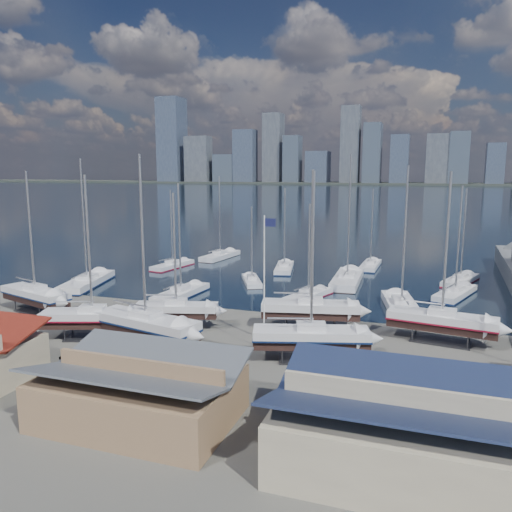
% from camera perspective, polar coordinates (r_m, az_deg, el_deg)
% --- Properties ---
extents(ground, '(1400.00, 1400.00, 0.00)m').
position_cam_1_polar(ground, '(47.81, -2.77, -9.60)').
color(ground, '#605E59').
rests_on(ground, ground).
extents(water, '(1400.00, 600.00, 0.40)m').
position_cam_1_polar(water, '(352.68, 16.20, 6.72)').
color(water, '#1B303F').
rests_on(water, ground).
extents(far_shore, '(1400.00, 80.00, 2.20)m').
position_cam_1_polar(far_shore, '(612.33, 17.42, 7.88)').
color(far_shore, '#2D332D').
rests_on(far_shore, ground).
extents(skyline, '(639.14, 43.80, 107.69)m').
position_cam_1_polar(skyline, '(606.63, 16.84, 11.49)').
color(skyline, '#475166').
rests_on(skyline, far_shore).
extents(shed_grey, '(12.60, 8.40, 4.17)m').
position_cam_1_polar(shed_grey, '(33.72, -13.17, -14.44)').
color(shed_grey, '#8C6B4C').
rests_on(shed_grey, ground).
extents(shed_blue, '(13.65, 9.45, 4.71)m').
position_cam_1_polar(shed_blue, '(29.18, 16.12, -17.99)').
color(shed_blue, '#BFB293').
rests_on(shed_blue, ground).
extents(sailboat_cradle_0, '(10.13, 5.34, 15.78)m').
position_cam_1_polar(sailboat_cradle_0, '(61.35, -23.91, -4.09)').
color(sailboat_cradle_0, '#2D2D33').
rests_on(sailboat_cradle_0, ground).
extents(sailboat_cradle_1, '(9.89, 5.69, 15.47)m').
position_cam_1_polar(sailboat_cradle_1, '(50.18, -18.16, -6.70)').
color(sailboat_cradle_1, '#2D2D33').
rests_on(sailboat_cradle_1, ground).
extents(sailboat_cradle_2, '(8.59, 4.48, 13.69)m').
position_cam_1_polar(sailboat_cradle_2, '(51.44, -9.10, -6.03)').
color(sailboat_cradle_2, '#2D2D33').
rests_on(sailboat_cradle_2, ground).
extents(sailboat_cradle_3, '(11.12, 5.32, 17.22)m').
position_cam_1_polar(sailboat_cradle_3, '(46.50, -12.47, -7.62)').
color(sailboat_cradle_3, '#2D2D33').
rests_on(sailboat_cradle_3, ground).
extents(sailboat_cradle_4, '(10.11, 4.80, 15.93)m').
position_cam_1_polar(sailboat_cradle_4, '(50.84, 6.23, -6.02)').
color(sailboat_cradle_4, '#2D2D33').
rests_on(sailboat_cradle_4, ground).
extents(sailboat_cradle_5, '(10.15, 5.39, 15.82)m').
position_cam_1_polar(sailboat_cradle_5, '(42.60, 6.30, -9.17)').
color(sailboat_cradle_5, '#2D2D33').
rests_on(sailboat_cradle_5, ground).
extents(sailboat_cradle_6, '(10.03, 4.15, 15.75)m').
position_cam_1_polar(sailboat_cradle_6, '(49.69, 20.45, -6.98)').
color(sailboat_cradle_6, '#2D2D33').
rests_on(sailboat_cradle_6, ground).
extents(sailboat_moored_0, '(6.22, 12.68, 18.26)m').
position_cam_1_polar(sailboat_moored_0, '(73.32, -18.71, -3.01)').
color(sailboat_moored_0, black).
rests_on(sailboat_moored_0, water).
extents(sailboat_moored_1, '(3.96, 9.24, 13.38)m').
position_cam_1_polar(sailboat_moored_1, '(83.33, -9.52, -1.15)').
color(sailboat_moored_1, black).
rests_on(sailboat_moored_1, water).
extents(sailboat_moored_2, '(4.13, 10.61, 15.60)m').
position_cam_1_polar(sailboat_moored_2, '(91.05, -4.11, -0.11)').
color(sailboat_moored_2, black).
rests_on(sailboat_moored_2, water).
extents(sailboat_moored_3, '(3.67, 10.22, 14.97)m').
position_cam_1_polar(sailboat_moored_3, '(64.19, -8.56, -4.37)').
color(sailboat_moored_3, black).
rests_on(sailboat_moored_3, water).
extents(sailboat_moored_4, '(5.22, 7.72, 11.41)m').
position_cam_1_polar(sailboat_moored_4, '(70.87, -0.49, -2.91)').
color(sailboat_moored_4, black).
rests_on(sailboat_moored_4, water).
extents(sailboat_moored_5, '(4.35, 9.55, 13.79)m').
position_cam_1_polar(sailboat_moored_5, '(79.99, 3.25, -1.48)').
color(sailboat_moored_5, black).
rests_on(sailboat_moored_5, water).
extents(sailboat_moored_6, '(5.02, 8.59, 12.41)m').
position_cam_1_polar(sailboat_moored_6, '(62.95, 5.99, -4.60)').
color(sailboat_moored_6, black).
rests_on(sailboat_moored_6, water).
extents(sailboat_moored_7, '(3.94, 12.63, 18.90)m').
position_cam_1_polar(sailboat_moored_7, '(72.00, 10.38, -2.87)').
color(sailboat_moored_7, black).
rests_on(sailboat_moored_7, water).
extents(sailboat_moored_8, '(2.83, 9.16, 13.59)m').
position_cam_1_polar(sailboat_moored_8, '(84.07, 12.93, -1.17)').
color(sailboat_moored_8, black).
rests_on(sailboat_moored_8, water).
extents(sailboat_moored_9, '(5.43, 11.78, 17.17)m').
position_cam_1_polar(sailboat_moored_9, '(59.55, 16.26, -5.76)').
color(sailboat_moored_9, black).
rests_on(sailboat_moored_9, water).
extents(sailboat_moored_10, '(5.92, 10.18, 14.70)m').
position_cam_1_polar(sailboat_moored_10, '(68.27, 21.80, -4.12)').
color(sailboat_moored_10, black).
rests_on(sailboat_moored_10, water).
extents(sailboat_moored_11, '(5.77, 9.75, 14.09)m').
position_cam_1_polar(sailboat_moored_11, '(76.59, 22.31, -2.71)').
color(sailboat_moored_11, black).
rests_on(sailboat_moored_11, water).
extents(car_a, '(2.54, 4.17, 1.33)m').
position_cam_1_polar(car_a, '(43.30, -17.28, -11.21)').
color(car_a, gray).
rests_on(car_a, ground).
extents(car_b, '(4.02, 1.64, 1.30)m').
position_cam_1_polar(car_b, '(43.44, -19.09, -11.26)').
color(car_b, gray).
rests_on(car_b, ground).
extents(car_c, '(4.28, 5.74, 1.45)m').
position_cam_1_polar(car_c, '(38.78, -12.29, -13.41)').
color(car_c, gray).
rests_on(car_c, ground).
extents(car_d, '(3.11, 5.18, 1.40)m').
position_cam_1_polar(car_d, '(34.08, 12.15, -16.82)').
color(car_d, gray).
rests_on(car_d, ground).
extents(flagpole, '(1.06, 0.12, 12.06)m').
position_cam_1_polar(flagpole, '(43.42, 1.06, -2.06)').
color(flagpole, white).
rests_on(flagpole, ground).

